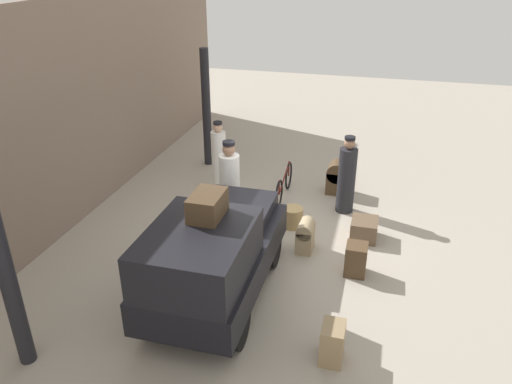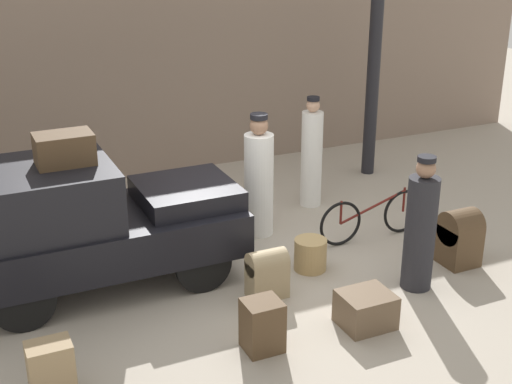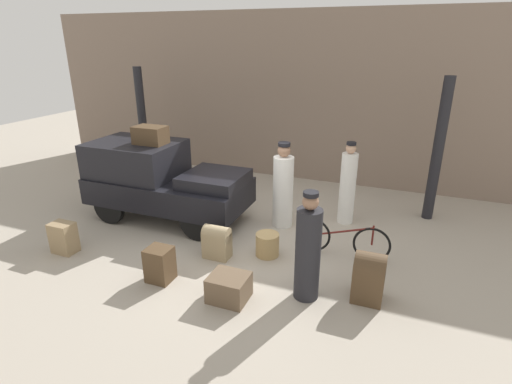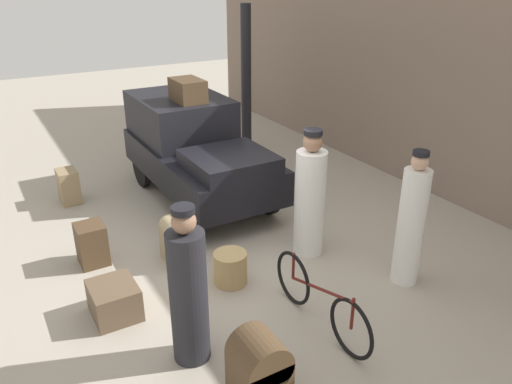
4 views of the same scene
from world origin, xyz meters
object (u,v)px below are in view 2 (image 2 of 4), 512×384
suitcase_tan_flat (460,236)px  wicker_basket (310,254)px  suitcase_black_upright (262,325)px  porter_standing_middle (312,156)px  bicycle (372,217)px  trunk_umber_medium (51,370)px  porter_with_bicycle (259,181)px  truck (84,222)px  trunk_wicker_pale (267,272)px  trunk_on_truck_roof (64,149)px  trunk_large_brown (366,309)px  conductor_in_dark_uniform (420,229)px

suitcase_tan_flat → wicker_basket: bearing=160.0°
suitcase_black_upright → porter_standing_middle: bearing=54.1°
bicycle → suitcase_tan_flat: suitcase_tan_flat is taller
suitcase_tan_flat → trunk_umber_medium: bearing=-173.8°
porter_with_bicycle → suitcase_tan_flat: (2.03, -2.02, -0.43)m
truck → bicycle: (4.06, -0.29, -0.56)m
wicker_basket → trunk_wicker_pale: bearing=-153.8°
porter_standing_middle → trunk_on_truck_roof: bearing=-163.0°
truck → trunk_large_brown: 3.58m
truck → porter_standing_middle: porter_standing_middle is taller
suitcase_black_upright → trunk_on_truck_roof: (-1.55, 2.18, 1.57)m
wicker_basket → trunk_on_truck_roof: 3.45m
suitcase_tan_flat → trunk_large_brown: (-1.99, -0.79, -0.20)m
trunk_wicker_pale → porter_with_bicycle: bearing=68.2°
porter_with_bicycle → suitcase_tan_flat: bearing=-44.8°
trunk_wicker_pale → trunk_on_truck_roof: (-2.10, 1.17, 1.54)m
truck → trunk_umber_medium: (-0.81, -2.04, -0.61)m
trunk_umber_medium → bicycle: bearing=19.8°
porter_standing_middle → suitcase_black_upright: (-2.47, -3.41, -0.54)m
conductor_in_dark_uniform → suitcase_black_upright: bearing=-169.3°
trunk_large_brown → trunk_on_truck_roof: (-2.84, 2.24, 1.66)m
bicycle → trunk_umber_medium: 5.18m
porter_standing_middle → trunk_large_brown: size_ratio=3.04×
conductor_in_dark_uniform → trunk_on_truck_roof: bearing=156.2°
wicker_basket → suitcase_black_upright: suitcase_black_upright is taller
trunk_on_truck_roof → porter_standing_middle: bearing=17.0°
bicycle → suitcase_black_upright: bearing=-144.5°
porter_with_bicycle → suitcase_black_upright: (-1.24, -2.75, -0.54)m
truck → porter_standing_middle: 4.07m
trunk_umber_medium → suitcase_black_upright: bearing=-3.6°
trunk_wicker_pale → trunk_on_truck_roof: bearing=150.9°
suitcase_black_upright → trunk_wicker_pale: size_ratio=0.94×
truck → wicker_basket: size_ratio=8.04×
suitcase_black_upright → suitcase_tan_flat: suitcase_tan_flat is taller
porter_with_bicycle → trunk_on_truck_roof: (-2.79, -0.57, 1.03)m
suitcase_tan_flat → trunk_wicker_pale: suitcase_tan_flat is taller
conductor_in_dark_uniform → suitcase_tan_flat: size_ratio=2.23×
conductor_in_dark_uniform → trunk_umber_medium: (-4.59, -0.31, -0.51)m
suitcase_black_upright → trunk_wicker_pale: bearing=61.8°
porter_standing_middle → trunk_umber_medium: bearing=-145.1°
wicker_basket → trunk_large_brown: wicker_basket is taller
truck → suitcase_tan_flat: truck is taller
porter_with_bicycle → trunk_large_brown: size_ratio=3.10×
conductor_in_dark_uniform → suitcase_tan_flat: conductor_in_dark_uniform is taller
conductor_in_dark_uniform → suitcase_tan_flat: (0.90, 0.29, -0.40)m
suitcase_tan_flat → porter_with_bicycle: bearing=135.2°
trunk_umber_medium → wicker_basket: bearing=19.7°
truck → wicker_basket: bearing=-15.2°
trunk_on_truck_roof → truck: bearing=0.0°
truck → suitcase_black_upright: size_ratio=5.95×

